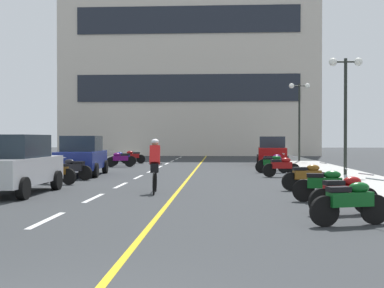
% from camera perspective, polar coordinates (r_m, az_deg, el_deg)
% --- Properties ---
extents(ground_plane, '(140.00, 140.00, 0.00)m').
position_cam_1_polar(ground_plane, '(25.68, -0.45, -3.18)').
color(ground_plane, '#2D3033').
extents(curb_left, '(2.40, 72.00, 0.12)m').
position_cam_1_polar(curb_left, '(29.95, -13.97, -2.54)').
color(curb_left, '#A8A8A3').
rests_on(curb_left, ground).
extents(curb_right, '(2.40, 72.00, 0.12)m').
position_cam_1_polar(curb_right, '(29.15, 14.22, -2.63)').
color(curb_right, '#A8A8A3').
rests_on(curb_right, ground).
extents(lane_dash_1, '(0.14, 2.20, 0.01)m').
position_cam_1_polar(lane_dash_1, '(11.30, -15.73, -8.08)').
color(lane_dash_1, silver).
rests_on(lane_dash_1, ground).
extents(lane_dash_2, '(0.14, 2.20, 0.01)m').
position_cam_1_polar(lane_dash_2, '(15.11, -10.78, -5.86)').
color(lane_dash_2, silver).
rests_on(lane_dash_2, ground).
extents(lane_dash_3, '(0.14, 2.20, 0.01)m').
position_cam_1_polar(lane_dash_3, '(19.00, -7.86, -4.53)').
color(lane_dash_3, silver).
rests_on(lane_dash_3, ground).
extents(lane_dash_4, '(0.14, 2.20, 0.01)m').
position_cam_1_polar(lane_dash_4, '(22.92, -5.94, -3.64)').
color(lane_dash_4, silver).
rests_on(lane_dash_4, ground).
extents(lane_dash_5, '(0.14, 2.20, 0.01)m').
position_cam_1_polar(lane_dash_5, '(26.87, -4.58, -3.01)').
color(lane_dash_5, silver).
rests_on(lane_dash_5, ground).
extents(lane_dash_6, '(0.14, 2.20, 0.01)m').
position_cam_1_polar(lane_dash_6, '(30.83, -3.58, -2.54)').
color(lane_dash_6, silver).
rests_on(lane_dash_6, ground).
extents(lane_dash_7, '(0.14, 2.20, 0.01)m').
position_cam_1_polar(lane_dash_7, '(34.80, -2.80, -2.17)').
color(lane_dash_7, silver).
rests_on(lane_dash_7, ground).
extents(lane_dash_8, '(0.14, 2.20, 0.01)m').
position_cam_1_polar(lane_dash_8, '(38.78, -2.18, -1.89)').
color(lane_dash_8, silver).
rests_on(lane_dash_8, ground).
extents(lane_dash_9, '(0.14, 2.20, 0.01)m').
position_cam_1_polar(lane_dash_9, '(42.76, -1.68, -1.65)').
color(lane_dash_9, silver).
rests_on(lane_dash_9, ground).
extents(lane_dash_10, '(0.14, 2.20, 0.01)m').
position_cam_1_polar(lane_dash_10, '(46.74, -1.26, -1.45)').
color(lane_dash_10, silver).
rests_on(lane_dash_10, ground).
extents(lane_dash_11, '(0.14, 2.20, 0.01)m').
position_cam_1_polar(lane_dash_11, '(50.73, -0.91, -1.29)').
color(lane_dash_11, silver).
rests_on(lane_dash_11, ground).
extents(centre_line_yellow, '(0.12, 66.00, 0.01)m').
position_cam_1_polar(centre_line_yellow, '(28.65, 0.43, -2.78)').
color(centre_line_yellow, gold).
rests_on(centre_line_yellow, ground).
extents(office_building, '(25.52, 10.02, 21.82)m').
position_cam_1_polar(office_building, '(55.38, -0.16, 10.20)').
color(office_building, beige).
rests_on(office_building, ground).
extents(street_lamp_mid, '(1.46, 0.36, 5.12)m').
position_cam_1_polar(street_lamp_mid, '(23.72, 16.57, 5.82)').
color(street_lamp_mid, black).
rests_on(street_lamp_mid, curb_right).
extents(street_lamp_far, '(1.46, 0.36, 5.47)m').
position_cam_1_polar(street_lamp_far, '(37.30, 11.76, 4.28)').
color(street_lamp_far, black).
rests_on(street_lamp_far, curb_right).
extents(parked_car_near, '(1.97, 4.22, 1.82)m').
position_cam_1_polar(parked_car_near, '(16.71, -19.02, -2.12)').
color(parked_car_near, black).
rests_on(parked_car_near, ground).
extents(parked_car_mid, '(2.16, 4.31, 1.82)m').
position_cam_1_polar(parked_car_mid, '(24.32, -12.04, -1.25)').
color(parked_car_mid, black).
rests_on(parked_car_mid, ground).
extents(parked_car_far, '(2.15, 4.31, 1.82)m').
position_cam_1_polar(parked_car_far, '(33.33, 8.80, -0.74)').
color(parked_car_far, black).
rests_on(parked_car_far, ground).
extents(motorcycle_1, '(1.65, 0.76, 0.92)m').
position_cam_1_polar(motorcycle_1, '(10.63, 17.08, -6.08)').
color(motorcycle_1, black).
rests_on(motorcycle_1, ground).
extents(motorcycle_2, '(1.66, 0.73, 0.92)m').
position_cam_1_polar(motorcycle_2, '(12.12, 16.46, -5.25)').
color(motorcycle_2, black).
rests_on(motorcycle_2, ground).
extents(motorcycle_3, '(1.69, 0.60, 0.92)m').
position_cam_1_polar(motorcycle_3, '(14.26, 14.47, -4.37)').
color(motorcycle_3, black).
rests_on(motorcycle_3, ground).
extents(motorcycle_4, '(1.69, 0.62, 0.92)m').
position_cam_1_polar(motorcycle_4, '(17.31, 12.62, -3.48)').
color(motorcycle_4, black).
rests_on(motorcycle_4, ground).
extents(motorcycle_5, '(1.64, 0.78, 0.92)m').
position_cam_1_polar(motorcycle_5, '(19.87, -14.76, -2.96)').
color(motorcycle_5, black).
rests_on(motorcycle_5, ground).
extents(motorcycle_6, '(1.66, 0.74, 0.92)m').
position_cam_1_polar(motorcycle_6, '(21.75, -12.95, -2.64)').
color(motorcycle_6, black).
rests_on(motorcycle_6, ground).
extents(motorcycle_7, '(1.69, 0.63, 0.92)m').
position_cam_1_polar(motorcycle_7, '(23.10, 9.87, -2.44)').
color(motorcycle_7, black).
rests_on(motorcycle_7, ground).
extents(motorcycle_8, '(1.70, 0.60, 0.92)m').
position_cam_1_polar(motorcycle_8, '(25.80, 8.89, -2.12)').
color(motorcycle_8, black).
rests_on(motorcycle_8, ground).
extents(motorcycle_9, '(1.70, 0.60, 0.92)m').
position_cam_1_polar(motorcycle_9, '(27.62, 8.96, -1.94)').
color(motorcycle_9, black).
rests_on(motorcycle_9, ground).
extents(motorcycle_10, '(1.64, 0.79, 0.92)m').
position_cam_1_polar(motorcycle_10, '(30.97, -7.93, -1.66)').
color(motorcycle_10, black).
rests_on(motorcycle_10, ground).
extents(motorcycle_11, '(1.70, 0.60, 0.92)m').
position_cam_1_polar(motorcycle_11, '(32.50, -7.68, -1.55)').
color(motorcycle_11, black).
rests_on(motorcycle_11, ground).
extents(motorcycle_12, '(1.70, 0.60, 0.92)m').
position_cam_1_polar(motorcycle_12, '(35.29, -6.56, -1.38)').
color(motorcycle_12, black).
rests_on(motorcycle_12, ground).
extents(cyclist_rider, '(0.42, 1.77, 1.71)m').
position_cam_1_polar(cyclist_rider, '(16.16, -4.12, -2.29)').
color(cyclist_rider, black).
rests_on(cyclist_rider, ground).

